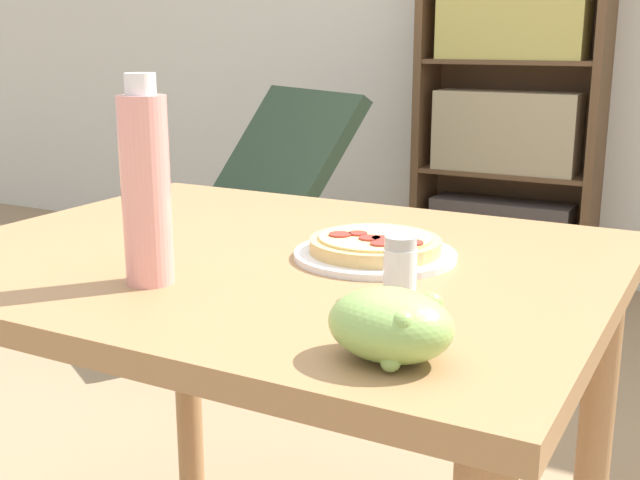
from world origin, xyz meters
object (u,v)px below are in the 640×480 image
object	(u,v)px
salt_shaker	(400,267)
bookshelf	(508,127)
grape_bunch	(391,325)
drink_bottle	(148,187)
pizza_on_plate	(375,248)
lounge_chair_near	(241,247)

from	to	relation	value
salt_shaker	bookshelf	xyz separation A→B (m)	(-0.57, 2.56, -0.10)
grape_bunch	drink_bottle	size ratio (longest dim) A/B	0.48
drink_bottle	bookshelf	xyz separation A→B (m)	(-0.25, 2.67, -0.19)
pizza_on_plate	lounge_chair_near	bearing A→B (deg)	130.09
drink_bottle	bookshelf	world-z (taller)	bookshelf
grape_bunch	drink_bottle	distance (m)	0.41
bookshelf	drink_bottle	bearing A→B (deg)	-84.59
drink_bottle	salt_shaker	distance (m)	0.34
pizza_on_plate	bookshelf	bearing A→B (deg)	100.89
salt_shaker	lounge_chair_near	size ratio (longest dim) A/B	0.08
salt_shaker	bookshelf	bearing A→B (deg)	102.46
lounge_chair_near	bookshelf	size ratio (longest dim) A/B	0.68
bookshelf	grape_bunch	bearing A→B (deg)	-76.97
pizza_on_plate	lounge_chair_near	size ratio (longest dim) A/B	0.24
drink_bottle	salt_shaker	xyz separation A→B (m)	(0.31, 0.11, -0.09)
pizza_on_plate	grape_bunch	bearing A→B (deg)	-63.23
drink_bottle	lounge_chair_near	size ratio (longest dim) A/B	0.27
grape_bunch	lounge_chair_near	size ratio (longest dim) A/B	0.13
lounge_chair_near	drink_bottle	bearing A→B (deg)	-29.01
lounge_chair_near	salt_shaker	bearing A→B (deg)	-20.07
lounge_chair_near	bookshelf	distance (m)	1.29
lounge_chair_near	pizza_on_plate	bearing A→B (deg)	-19.57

